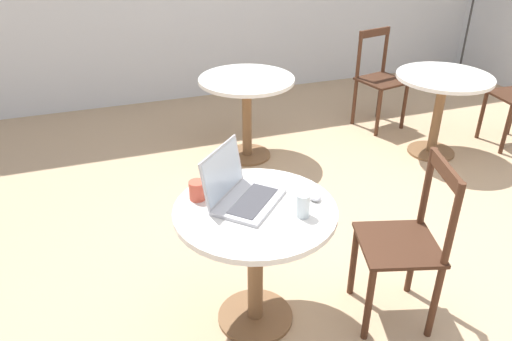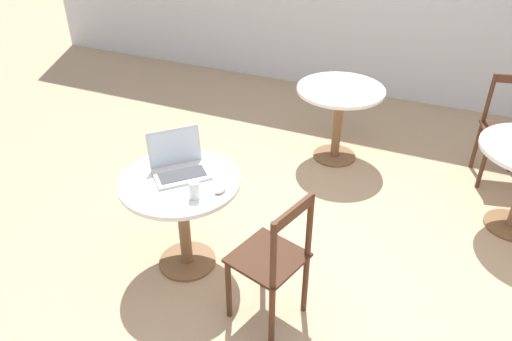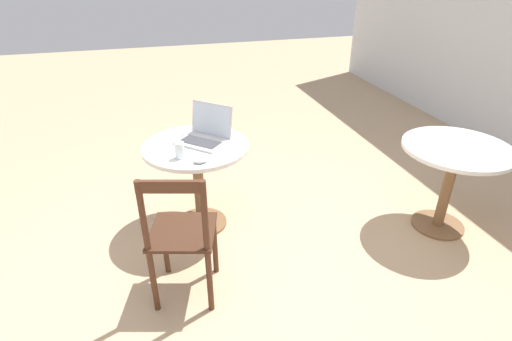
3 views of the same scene
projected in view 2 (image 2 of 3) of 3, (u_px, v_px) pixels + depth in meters
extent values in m
plane|color=tan|center=(298.00, 276.00, 3.41)|extent=(16.00, 16.00, 0.00)
cylinder|color=brown|center=(188.00, 261.00, 3.52)|extent=(0.40, 0.40, 0.02)
cylinder|color=brown|center=(184.00, 224.00, 3.34)|extent=(0.08, 0.08, 0.65)
cylinder|color=silver|center=(180.00, 182.00, 3.16)|extent=(0.77, 0.77, 0.03)
cylinder|color=brown|center=(511.00, 225.00, 3.86)|extent=(0.40, 0.40, 0.02)
cylinder|color=brown|center=(334.00, 156.00, 4.73)|extent=(0.40, 0.40, 0.02)
cylinder|color=brown|center=(337.00, 124.00, 4.55)|extent=(0.08, 0.08, 0.65)
cylinder|color=silver|center=(341.00, 90.00, 4.37)|extent=(0.77, 0.77, 0.03)
cylinder|color=#472819|center=(229.00, 289.00, 3.00)|extent=(0.04, 0.04, 0.45)
cylinder|color=#472819|center=(263.00, 260.00, 3.22)|extent=(0.04, 0.04, 0.45)
cylinder|color=#472819|center=(272.00, 317.00, 2.83)|extent=(0.04, 0.04, 0.45)
cylinder|color=#472819|center=(305.00, 284.00, 3.04)|extent=(0.04, 0.04, 0.45)
cube|color=#3C2215|center=(268.00, 258.00, 2.90)|extent=(0.47, 0.47, 0.02)
cylinder|color=#472819|center=(273.00, 256.00, 2.58)|extent=(0.04, 0.04, 0.44)
cylinder|color=#472819|center=(310.00, 225.00, 2.79)|extent=(0.04, 0.04, 0.44)
cube|color=#472819|center=(294.00, 212.00, 2.58)|extent=(0.12, 0.35, 0.07)
cylinder|color=#472819|center=(483.00, 165.00, 4.19)|extent=(0.04, 0.04, 0.45)
cylinder|color=#472819|center=(476.00, 146.00, 4.46)|extent=(0.04, 0.04, 0.45)
cube|color=#3C2215|center=(507.00, 133.00, 4.17)|extent=(0.45, 0.45, 0.02)
cylinder|color=#472819|center=(489.00, 98.00, 4.21)|extent=(0.04, 0.04, 0.44)
cube|color=#B7B7BC|center=(182.00, 174.00, 3.18)|extent=(0.41, 0.42, 0.02)
cube|color=#38383D|center=(182.00, 175.00, 3.16)|extent=(0.30, 0.30, 0.00)
cube|color=#B7B7BC|center=(174.00, 147.00, 3.22)|extent=(0.28, 0.28, 0.24)
cube|color=silver|center=(174.00, 147.00, 3.22)|extent=(0.25, 0.25, 0.22)
ellipsoid|color=#B7B7BC|center=(220.00, 189.00, 3.03)|extent=(0.06, 0.10, 0.03)
cylinder|color=#C64C38|center=(162.00, 153.00, 3.33)|extent=(0.08, 0.08, 0.09)
torus|color=#C64C38|center=(168.00, 154.00, 3.31)|extent=(0.05, 0.01, 0.05)
cylinder|color=silver|center=(194.00, 190.00, 2.96)|extent=(0.07, 0.07, 0.11)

